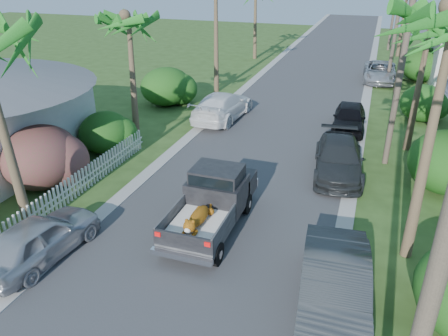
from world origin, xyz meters
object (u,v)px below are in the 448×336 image
at_px(parked_car_rd, 380,72).
at_px(pickup_truck, 215,198).
at_px(parked_car_lf, 223,106).
at_px(utility_pole_c, 397,21).
at_px(parked_car_rf, 349,118).
at_px(parked_car_rn, 334,290).
at_px(utility_pole_a, 429,303).
at_px(palm_l_b, 127,17).
at_px(utility_pole_d, 395,4).
at_px(utility_pole_b, 402,64).
at_px(palm_r_b, 431,25).
at_px(parked_car_rm, 339,159).
at_px(parked_car_ln, 39,239).

bearing_deg(parked_car_rd, pickup_truck, -104.98).
xyz_separation_m(pickup_truck, parked_car_lf, (-3.46, 10.82, -0.22)).
relative_size(pickup_truck, utility_pole_c, 0.57).
bearing_deg(parked_car_rf, parked_car_rn, -88.75).
height_order(parked_car_rd, utility_pole_a, utility_pole_a).
distance_m(palm_l_b, utility_pole_d, 33.42).
relative_size(utility_pole_b, utility_pole_d, 1.00).
bearing_deg(palm_r_b, palm_l_b, -167.38).
height_order(parked_car_rf, utility_pole_a, utility_pole_a).
height_order(utility_pole_c, utility_pole_d, same).
height_order(pickup_truck, utility_pole_a, utility_pole_a).
height_order(parked_car_rn, utility_pole_a, utility_pole_a).
bearing_deg(palm_l_b, utility_pole_d, 68.20).
distance_m(parked_car_rm, parked_car_ln, 12.33).
bearing_deg(pickup_truck, palm_r_b, 54.33).
distance_m(parked_car_lf, utility_pole_c, 15.26).
bearing_deg(pickup_truck, parked_car_rd, 77.53).
height_order(parked_car_lf, utility_pole_a, utility_pole_a).
relative_size(parked_car_rm, parked_car_rf, 1.18).
distance_m(utility_pole_c, utility_pole_d, 15.00).
height_order(utility_pole_b, utility_pole_c, same).
relative_size(utility_pole_a, utility_pole_d, 1.00).
relative_size(parked_car_rn, parked_car_lf, 0.91).
bearing_deg(palm_r_b, utility_pole_b, -116.57).
xyz_separation_m(palm_l_b, utility_pole_d, (12.40, 31.00, -1.55)).
bearing_deg(parked_car_ln, palm_r_b, -124.59).
relative_size(parked_car_rd, parked_car_lf, 0.96).
xyz_separation_m(parked_car_lf, palm_r_b, (10.20, -1.44, 5.16)).
xyz_separation_m(parked_car_rm, parked_car_lf, (-7.20, 5.30, 0.07)).
distance_m(parked_car_rf, parked_car_lf, 7.22).
height_order(parked_car_rn, parked_car_rd, parked_car_rn).
bearing_deg(utility_pole_b, utility_pole_a, -90.00).
bearing_deg(utility_pole_a, utility_pole_b, 90.00).
xyz_separation_m(palm_l_b, palm_r_b, (13.40, 3.00, -0.20)).
bearing_deg(parked_car_rn, utility_pole_c, 81.76).
xyz_separation_m(parked_car_rm, parked_car_ln, (-8.18, -9.22, -0.01)).
bearing_deg(utility_pole_d, palm_r_b, -87.95).
height_order(parked_car_rd, palm_l_b, palm_l_b).
xyz_separation_m(palm_l_b, utility_pole_a, (12.40, -14.00, -1.55)).
xyz_separation_m(pickup_truck, palm_r_b, (6.74, 9.39, 4.94)).
bearing_deg(palm_r_b, parked_car_rd, 96.59).
height_order(pickup_truck, utility_pole_d, utility_pole_d).
bearing_deg(parked_car_rn, parked_car_rf, 87.49).
distance_m(utility_pole_b, utility_pole_d, 30.00).
relative_size(pickup_truck, utility_pole_a, 0.57).
bearing_deg(parked_car_lf, utility_pole_b, 163.22).
distance_m(palm_l_b, utility_pole_c, 20.30).
relative_size(parked_car_rd, utility_pole_d, 0.58).
xyz_separation_m(parked_car_rd, palm_r_b, (1.60, -13.84, 5.22)).
distance_m(parked_car_rn, parked_car_ln, 8.93).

